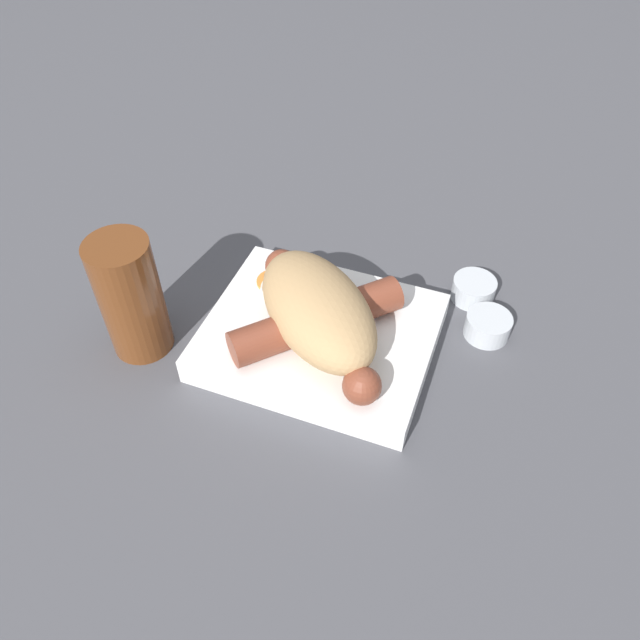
{
  "coord_description": "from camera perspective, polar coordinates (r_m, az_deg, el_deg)",
  "views": [
    {
      "loc": [
        0.15,
        -0.39,
        0.48
      ],
      "look_at": [
        0.0,
        0.0,
        0.04
      ],
      "focal_mm": 35.0,
      "sensor_mm": 36.0,
      "label": 1
    }
  ],
  "objects": [
    {
      "name": "food_tray",
      "position": [
        0.63,
        0.0,
        -1.56
      ],
      "size": [
        0.22,
        0.18,
        0.03
      ],
      "color": "white",
      "rests_on": "ground_plane"
    },
    {
      "name": "drink_glass",
      "position": [
        0.62,
        -16.91,
        1.97
      ],
      "size": [
        0.06,
        0.06,
        0.13
      ],
      "color": "brown",
      "rests_on": "ground_plane"
    },
    {
      "name": "ground_plane",
      "position": [
        0.64,
        0.0,
        -2.45
      ],
      "size": [
        3.0,
        3.0,
        0.0
      ],
      "primitive_type": "plane",
      "color": "#4C4C51"
    },
    {
      "name": "sausage",
      "position": [
        0.6,
        -0.16,
        -0.05
      ],
      "size": [
        0.16,
        0.15,
        0.04
      ],
      "color": "brown",
      "rests_on": "food_tray"
    },
    {
      "name": "pickled_veggies",
      "position": [
        0.66,
        -3.76,
        3.06
      ],
      "size": [
        0.06,
        0.05,
        0.0
      ],
      "color": "#F99E4C",
      "rests_on": "food_tray"
    },
    {
      "name": "condiment_cup_near",
      "position": [
        0.67,
        15.07,
        -0.59
      ],
      "size": [
        0.05,
        0.05,
        0.02
      ],
      "color": "silver",
      "rests_on": "ground_plane"
    },
    {
      "name": "bread_roll",
      "position": [
        0.59,
        -0.25,
        1.03
      ],
      "size": [
        0.18,
        0.18,
        0.06
      ],
      "color": "tan",
      "rests_on": "food_tray"
    },
    {
      "name": "condiment_cup_far",
      "position": [
        0.7,
        13.84,
        2.66
      ],
      "size": [
        0.05,
        0.05,
        0.02
      ],
      "color": "silver",
      "rests_on": "ground_plane"
    }
  ]
}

